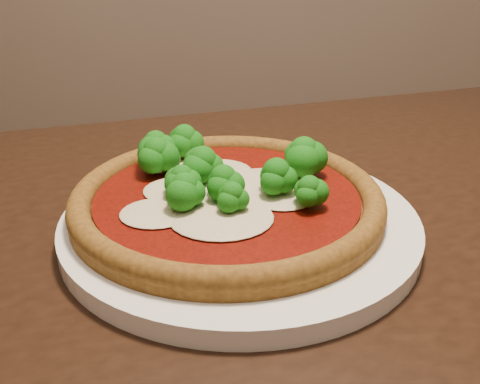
{
  "coord_description": "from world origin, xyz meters",
  "views": [
    {
      "loc": [
        -0.12,
        -0.26,
        1.0
      ],
      "look_at": [
        -0.11,
        0.19,
        0.79
      ],
      "focal_mm": 40.0,
      "sensor_mm": 36.0,
      "label": 1
    }
  ],
  "objects": [
    {
      "name": "dining_table",
      "position": [
        -0.03,
        0.22,
        0.64
      ],
      "size": [
        1.23,
        0.98,
        0.75
      ],
      "rotation": [
        0.0,
        0.0,
        0.27
      ],
      "color": "black",
      "rests_on": "floor"
    },
    {
      "name": "plate",
      "position": [
        -0.11,
        0.19,
        0.76
      ],
      "size": [
        0.33,
        0.33,
        0.02
      ],
      "primitive_type": "cylinder",
      "color": "white",
      "rests_on": "dining_table"
    },
    {
      "name": "pizza",
      "position": [
        -0.12,
        0.2,
        0.78
      ],
      "size": [
        0.3,
        0.3,
        0.06
      ],
      "rotation": [
        0.0,
        0.0,
        0.32
      ],
      "color": "brown",
      "rests_on": "plate"
    }
  ]
}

